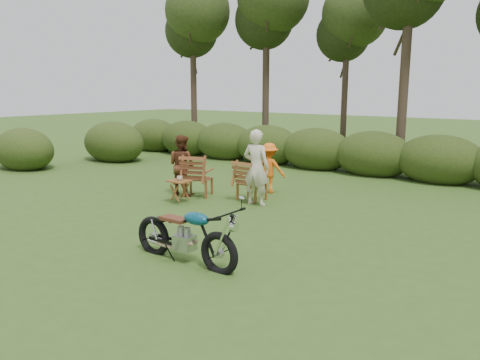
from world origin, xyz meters
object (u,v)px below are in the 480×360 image
Objects in this scene: lawn_chair_left at (198,196)px; lawn_chair_right at (252,200)px; motorcycle at (185,262)px; side_table at (180,192)px; adult_b at (183,195)px; child at (269,193)px; adult_a at (256,205)px; cup at (180,178)px.

lawn_chair_right is at bearing 174.99° from lawn_chair_left.
side_table is at bearing 134.95° from motorcycle.
adult_b is 2.26m from child.
adult_a is (1.58, 0.93, -0.27)m from side_table.
lawn_chair_left is at bearing 17.29° from lawn_chair_right.
motorcycle is at bearing 106.92° from lawn_chair_left.
motorcycle is 3.96m from cup.
child reaches higher than side_table.
lawn_chair_right is 1.80× the size of side_table.
lawn_chair_right is at bearing 84.16° from child.
cup reaches higher than lawn_chair_left.
child is at bearing -154.04° from lawn_chair_left.
side_table is (-1.23, -1.25, 0.27)m from lawn_chair_right.
cup is at bearing 50.32° from child.
adult_a is 2.15m from adult_b.
adult_a reaches higher than motorcycle.
lawn_chair_right is 0.64× the size of adult_b.
lawn_chair_left is 0.69× the size of adult_b.
child is (1.25, 1.39, 0.00)m from lawn_chair_left.
lawn_chair_left is 0.60× the size of adult_a.
side_table is (-2.77, 2.77, 0.27)m from motorcycle.
lawn_chair_left is at bearing -160.92° from adult_b.
motorcycle reaches higher than lawn_chair_right.
adult_b is (-2.13, -0.25, 0.00)m from adult_a.
side_table reaches higher than lawn_chair_left.
motorcycle is 4.31m from lawn_chair_right.
side_table is 4.02× the size of cup.
motorcycle is 5.26m from child.
motorcycle is at bearing 95.05° from child.
side_table is 1.85m from adult_a.
side_table is 0.35× the size of adult_b.
lawn_chair_left is at bearing -3.39° from adult_a.
cup is at bearing 78.71° from lawn_chair_left.
child is (1.65, 1.54, 0.00)m from adult_b.
cup is (-2.76, 2.77, 0.60)m from motorcycle.
lawn_chair_left is 0.89m from side_table.
adult_a is 1.15× the size of adult_b.
motorcycle is at bearing 111.17° from lawn_chair_right.
motorcycle is 1.85× the size of lawn_chair_left.
lawn_chair_right is (-1.55, 4.02, 0.00)m from motorcycle.
side_table is at bearing 78.00° from lawn_chair_left.
child is at bearing 108.49° from motorcycle.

